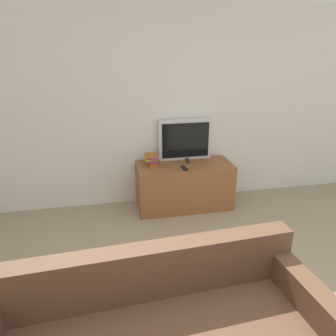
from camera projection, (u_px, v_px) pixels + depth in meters
name	position (u px, v px, depth m)	size (l,w,h in m)	color
wall_back	(163.00, 108.00, 4.28)	(9.00, 0.06, 2.60)	silver
tv_stand	(184.00, 186.00, 4.39)	(1.25, 0.54, 0.61)	brown
television	(185.00, 140.00, 4.40)	(0.72, 0.09, 0.55)	silver
book_stack	(152.00, 159.00, 4.23)	(0.17, 0.23, 0.14)	#995623
remote_on_stand	(188.00, 161.00, 4.38)	(0.06, 0.15, 0.02)	#2D2D2D
remote_secondary	(184.00, 168.00, 4.12)	(0.06, 0.15, 0.02)	black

